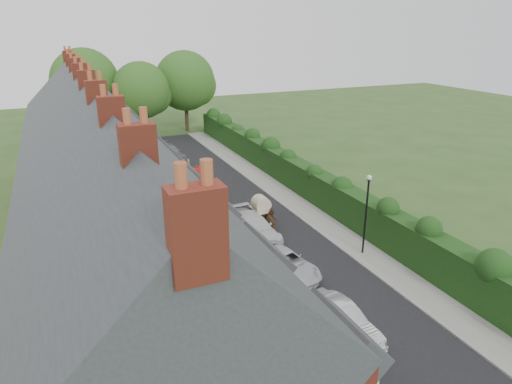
% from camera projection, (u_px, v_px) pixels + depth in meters
% --- Properties ---
extents(ground, '(140.00, 140.00, 0.00)m').
position_uv_depth(ground, '(355.00, 300.00, 23.50)').
color(ground, '#2D4C1E').
rests_on(ground, ground).
extents(road, '(6.00, 58.00, 0.02)m').
position_uv_depth(road, '(259.00, 222.00, 32.74)').
color(road, black).
rests_on(road, ground).
extents(pavement_hedge_side, '(2.20, 58.00, 0.12)m').
position_uv_depth(pavement_hedge_side, '(308.00, 213.00, 34.28)').
color(pavement_hedge_side, gray).
rests_on(pavement_hedge_side, ground).
extents(pavement_house_side, '(1.70, 58.00, 0.12)m').
position_uv_depth(pavement_house_side, '(208.00, 231.00, 31.26)').
color(pavement_house_side, gray).
rests_on(pavement_house_side, ground).
extents(kerb_hedge_side, '(0.18, 58.00, 0.13)m').
position_uv_depth(kerb_hedge_side, '(296.00, 215.00, 33.88)').
color(kerb_hedge_side, gray).
rests_on(kerb_hedge_side, ground).
extents(kerb_house_side, '(0.18, 58.00, 0.13)m').
position_uv_depth(kerb_house_side, '(219.00, 229.00, 31.57)').
color(kerb_house_side, gray).
rests_on(kerb_house_side, ground).
extents(hedge, '(2.10, 58.00, 2.85)m').
position_uv_depth(hedge, '(330.00, 190.00, 34.42)').
color(hedge, black).
rests_on(hedge, ground).
extents(terrace_row, '(9.05, 40.50, 11.50)m').
position_uv_depth(terrace_row, '(103.00, 188.00, 26.39)').
color(terrace_row, maroon).
rests_on(terrace_row, ground).
extents(garden_wall_row, '(0.35, 40.35, 1.10)m').
position_uv_depth(garden_wall_row, '(198.00, 234.00, 29.89)').
color(garden_wall_row, maroon).
rests_on(garden_wall_row, ground).
extents(lamppost, '(0.32, 0.32, 5.16)m').
position_uv_depth(lamppost, '(367.00, 205.00, 27.07)').
color(lamppost, black).
rests_on(lamppost, ground).
extents(tree_far_left, '(7.14, 6.80, 9.29)m').
position_uv_depth(tree_far_left, '(144.00, 92.00, 54.89)').
color(tree_far_left, '#332316').
rests_on(tree_far_left, ground).
extents(tree_far_right, '(7.98, 7.60, 10.31)m').
position_uv_depth(tree_far_right, '(188.00, 82.00, 58.68)').
color(tree_far_right, '#332316').
rests_on(tree_far_right, ground).
extents(tree_far_back, '(8.40, 8.00, 10.82)m').
position_uv_depth(tree_far_back, '(89.00, 84.00, 54.90)').
color(tree_far_back, '#332316').
rests_on(tree_far_back, ground).
extents(car_silver_a, '(2.19, 4.71, 1.49)m').
position_uv_depth(car_silver_a, '(339.00, 321.00, 20.69)').
color(car_silver_a, '#B2B1B6').
rests_on(car_silver_a, ground).
extents(car_silver_b, '(3.12, 5.32, 1.39)m').
position_uv_depth(car_silver_b, '(284.00, 263.00, 25.74)').
color(car_silver_b, silver).
rests_on(car_silver_b, ground).
extents(car_white, '(2.51, 5.51, 1.56)m').
position_uv_depth(car_white, '(253.00, 228.00, 30.03)').
color(car_white, silver).
rests_on(car_white, ground).
extents(car_green, '(2.21, 4.01, 1.29)m').
position_uv_depth(car_green, '(218.00, 212.00, 32.94)').
color(car_green, black).
rests_on(car_green, ground).
extents(car_red, '(2.10, 4.70, 1.50)m').
position_uv_depth(car_red, '(195.00, 178.00, 39.88)').
color(car_red, '#A11115').
rests_on(car_red, ground).
extents(car_beige, '(3.31, 5.14, 1.32)m').
position_uv_depth(car_beige, '(179.00, 168.00, 42.84)').
color(car_beige, tan).
rests_on(car_beige, ground).
extents(car_grey, '(2.95, 5.64, 1.56)m').
position_uv_depth(car_grey, '(168.00, 153.00, 47.50)').
color(car_grey, slate).
rests_on(car_grey, ground).
extents(horse, '(1.07, 1.89, 1.51)m').
position_uv_depth(horse, '(273.00, 222.00, 30.94)').
color(horse, '#51331D').
rests_on(horse, ground).
extents(horse_cart, '(1.23, 2.71, 1.96)m').
position_uv_depth(horse_cart, '(261.00, 207.00, 32.48)').
color(horse_cart, black).
rests_on(horse_cart, ground).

